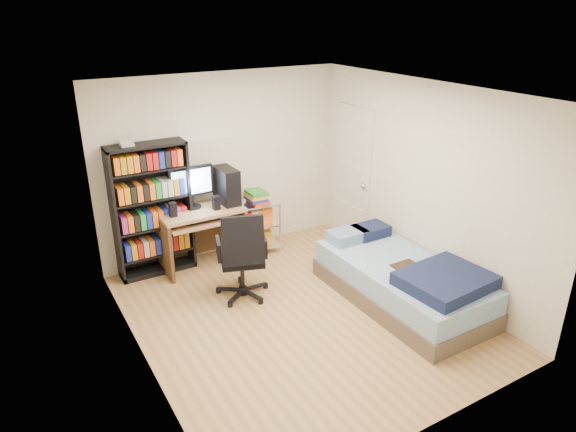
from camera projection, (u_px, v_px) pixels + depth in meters
room at (300, 213)px, 5.40m from camera, size 3.58×4.08×2.58m
media_shelf at (152, 209)px, 6.50m from camera, size 0.97×0.32×1.80m
computer_desk at (207, 212)px, 6.80m from camera, size 1.08×0.63×1.37m
office_chair at (243, 270)px, 6.10m from camera, size 0.84×0.84×1.11m
wire_cart at (257, 212)px, 7.14m from camera, size 0.62×0.48×0.92m
bed at (403, 281)px, 6.03m from camera, size 1.08×2.16×0.62m
door at (353, 176)px, 7.38m from camera, size 0.12×0.80×2.00m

